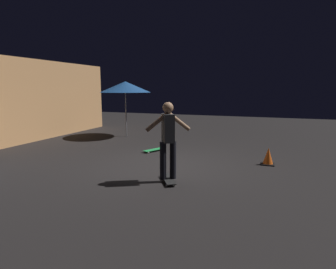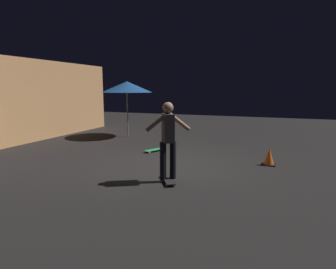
# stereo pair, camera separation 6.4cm
# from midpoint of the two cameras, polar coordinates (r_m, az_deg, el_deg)

# --- Properties ---
(ground_plane) EXTENTS (28.00, 28.00, 0.00)m
(ground_plane) POSITION_cam_midpoint_polar(r_m,az_deg,el_deg) (7.57, -1.59, -6.20)
(ground_plane) COLOR black
(patio_umbrella) EXTENTS (2.10, 2.10, 2.30)m
(patio_umbrella) POSITION_cam_midpoint_polar(r_m,az_deg,el_deg) (11.97, -8.77, 9.46)
(patio_umbrella) COLOR slate
(patio_umbrella) RESTS_ON ground_plane
(skateboard_ridden) EXTENTS (0.77, 0.58, 0.07)m
(skateboard_ridden) POSITION_cam_midpoint_polar(r_m,az_deg,el_deg) (6.27, -0.30, -9.01)
(skateboard_ridden) COLOR black
(skateboard_ridden) RESTS_ON ground_plane
(skateboard_spare) EXTENTS (0.79, 0.53, 0.07)m
(skateboard_spare) POSITION_cam_midpoint_polar(r_m,az_deg,el_deg) (9.17, -3.02, -3.09)
(skateboard_spare) COLOR green
(skateboard_spare) RESTS_ON ground_plane
(skater) EXTENTS (0.59, 0.88, 1.67)m
(skater) POSITION_cam_midpoint_polar(r_m,az_deg,el_deg) (6.03, -0.31, -0.12)
(skater) COLOR black
(skater) RESTS_ON skateboard_ridden
(traffic_cone) EXTENTS (0.34, 0.34, 0.46)m
(traffic_cone) POSITION_cam_midpoint_polar(r_m,az_deg,el_deg) (8.02, 19.35, -4.29)
(traffic_cone) COLOR black
(traffic_cone) RESTS_ON ground_plane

